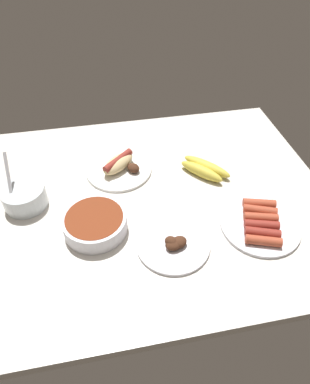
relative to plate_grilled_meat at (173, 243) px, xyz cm
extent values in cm
cube|color=silver|center=(6.42, -19.76, -2.42)|extent=(120.00, 90.00, 3.00)
cylinder|color=white|center=(0.06, -0.28, -0.42)|extent=(20.52, 20.52, 1.00)
ellipsoid|color=#472819|center=(0.71, 0.55, 1.52)|extent=(4.92, 4.90, 2.87)
ellipsoid|color=#472819|center=(0.10, 1.19, 1.32)|extent=(6.06, 5.48, 2.48)
ellipsoid|color=#472819|center=(-1.24, 0.95, 1.38)|extent=(5.58, 5.11, 2.59)
cylinder|color=white|center=(20.52, -9.64, 1.68)|extent=(18.05, 18.05, 5.20)
cylinder|color=maroon|center=(20.52, -9.64, 3.88)|extent=(16.25, 16.25, 1.00)
cylinder|color=white|center=(11.19, -34.44, -0.42)|extent=(22.41, 22.41, 1.00)
ellipsoid|color=#E5C689|center=(11.19, -34.44, 2.28)|extent=(13.76, 13.23, 4.40)
cylinder|color=maroon|center=(11.19, -34.44, 3.49)|extent=(10.86, 10.11, 2.40)
ellipsoid|color=#472819|center=(6.79, -31.98, 1.48)|extent=(5.57, 5.69, 2.80)
cylinder|color=silver|center=(40.87, -23.80, 2.32)|extent=(13.01, 13.01, 6.47)
cylinder|color=beige|center=(40.87, -23.80, 3.62)|extent=(11.45, 11.45, 2.91)
cube|color=#B7B7BC|center=(43.79, -25.43, 8.42)|extent=(0.95, 10.94, 12.74)
ellipsoid|color=gold|center=(-15.78, -26.54, 0.99)|extent=(13.39, 14.19, 3.82)
ellipsoid|color=gold|center=(-18.34, -28.77, 0.91)|extent=(14.68, 15.46, 3.65)
cylinder|color=white|center=(-26.18, -1.95, -0.42)|extent=(22.92, 22.92, 1.00)
cylinder|color=#AD472D|center=(-28.49, -8.66, 1.37)|extent=(9.92, 5.09, 2.58)
cylinder|color=#AD472D|center=(-27.56, -5.97, 1.37)|extent=(9.87, 5.83, 2.58)
cylinder|color=#AD472D|center=(-26.64, -3.29, 1.37)|extent=(9.92, 5.07, 2.58)
cylinder|color=maroon|center=(-25.72, -0.60, 1.37)|extent=(9.92, 5.14, 2.58)
cylinder|color=maroon|center=(-24.79, 2.08, 1.37)|extent=(9.89, 5.66, 2.58)
cylinder|color=#AD472D|center=(-23.87, 4.76, 1.37)|extent=(9.90, 5.55, 2.58)
camera|label=1|loc=(15.39, 53.53, 73.60)|focal=31.14mm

